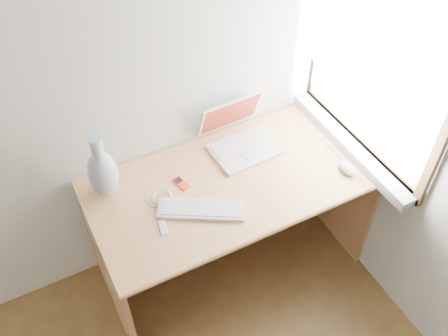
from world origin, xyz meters
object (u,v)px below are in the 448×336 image
desk (224,197)px  vase (103,172)px  laptop (242,137)px  external_keyboard (201,209)px

desk → vase: (-0.58, 0.11, 0.37)m
laptop → desk: bearing=-148.2°
external_keyboard → vase: size_ratio=1.15×
desk → laptop: (0.17, 0.12, 0.28)m
external_keyboard → vase: bearing=169.0°
desk → vase: vase is taller
laptop → external_keyboard: 0.50m
vase → desk: bearing=-11.2°
desk → external_keyboard: (-0.22, -0.20, 0.23)m
external_keyboard → vase: vase is taller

